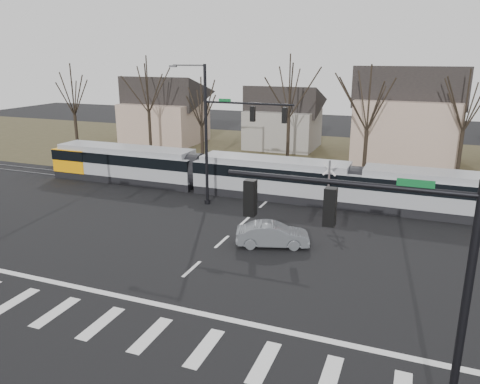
% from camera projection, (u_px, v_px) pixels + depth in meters
% --- Properties ---
extents(ground, '(140.00, 140.00, 0.00)m').
position_uv_depth(ground, '(173.00, 286.00, 22.75)').
color(ground, black).
extents(grass_verge, '(140.00, 28.00, 0.01)m').
position_uv_depth(grass_verge, '(316.00, 157.00, 51.36)').
color(grass_verge, '#38331E').
rests_on(grass_verge, ground).
extents(crosswalk, '(27.00, 2.60, 0.01)m').
position_uv_depth(crosswalk, '(125.00, 329.00, 19.17)').
color(crosswalk, silver).
rests_on(crosswalk, ground).
extents(stop_line, '(28.00, 0.35, 0.01)m').
position_uv_depth(stop_line, '(154.00, 303.00, 21.14)').
color(stop_line, silver).
rests_on(stop_line, ground).
extents(lane_dashes, '(0.18, 30.00, 0.01)m').
position_uv_depth(lane_dashes, '(272.00, 196.00, 37.05)').
color(lane_dashes, silver).
rests_on(lane_dashes, ground).
extents(rail_pair, '(90.00, 1.52, 0.06)m').
position_uv_depth(rail_pair, '(271.00, 197.00, 36.87)').
color(rail_pair, '#59595E').
rests_on(rail_pair, ground).
extents(tram, '(40.48, 3.01, 3.07)m').
position_uv_depth(tram, '(271.00, 176.00, 36.61)').
color(tram, gray).
rests_on(tram, ground).
extents(sedan, '(4.02, 5.13, 1.40)m').
position_uv_depth(sedan, '(273.00, 235.00, 27.33)').
color(sedan, slate).
rests_on(sedan, ground).
extents(signal_pole_near_right, '(6.72, 0.44, 8.00)m').
position_uv_depth(signal_pole_near_right, '(390.00, 276.00, 12.41)').
color(signal_pole_near_right, black).
rests_on(signal_pole_near_right, ground).
extents(signal_pole_far, '(9.28, 0.44, 10.20)m').
position_uv_depth(signal_pole_far, '(226.00, 130.00, 33.15)').
color(signal_pole_far, black).
rests_on(signal_pole_far, ground).
extents(rail_crossing_signal, '(1.08, 0.36, 4.00)m').
position_uv_depth(rail_crossing_signal, '(328.00, 191.00, 31.92)').
color(rail_crossing_signal, '#59595B').
rests_on(rail_crossing_signal, ground).
extents(tree_row, '(59.20, 7.20, 10.00)m').
position_uv_depth(tree_row, '(325.00, 119.00, 43.89)').
color(tree_row, black).
rests_on(tree_row, ground).
extents(house_a, '(9.72, 8.64, 8.60)m').
position_uv_depth(house_a, '(164.00, 107.00, 58.84)').
color(house_a, tan).
rests_on(house_a, ground).
extents(house_b, '(8.64, 7.56, 7.65)m').
position_uv_depth(house_b, '(283.00, 115.00, 55.55)').
color(house_b, gray).
rests_on(house_b, ground).
extents(house_c, '(10.80, 8.64, 10.10)m').
position_uv_depth(house_c, '(407.00, 112.00, 47.64)').
color(house_c, tan).
rests_on(house_c, ground).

